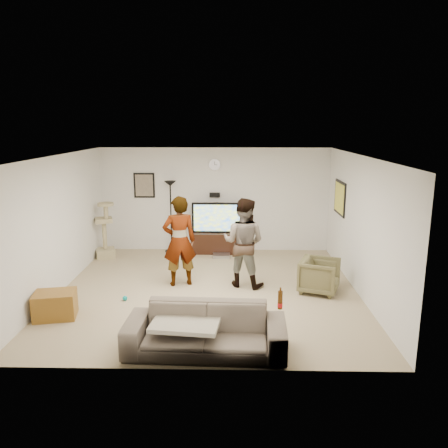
{
  "coord_description": "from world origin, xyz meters",
  "views": [
    {
      "loc": [
        0.46,
        -7.83,
        3.06
      ],
      "look_at": [
        0.28,
        0.2,
        1.23
      ],
      "focal_mm": 35.55,
      "sensor_mm": 36.0,
      "label": 1
    }
  ],
  "objects_px": {
    "tv_stand": "(218,242)",
    "armchair": "(319,276)",
    "beer_bottle": "(280,300)",
    "side_table": "(55,305)",
    "cat_tree": "(104,230)",
    "person_left": "(179,241)",
    "sofa": "(205,330)",
    "tv": "(218,218)",
    "floor_lamp": "(171,217)",
    "person_right": "(243,243)"
  },
  "relations": [
    {
      "from": "cat_tree",
      "to": "sofa",
      "type": "bearing_deg",
      "value": -58.88
    },
    {
      "from": "side_table",
      "to": "cat_tree",
      "type": "bearing_deg",
      "value": 92.26
    },
    {
      "from": "cat_tree",
      "to": "person_left",
      "type": "distance_m",
      "value": 2.63
    },
    {
      "from": "tv",
      "to": "armchair",
      "type": "distance_m",
      "value": 3.27
    },
    {
      "from": "person_left",
      "to": "side_table",
      "type": "height_order",
      "value": "person_left"
    },
    {
      "from": "armchair",
      "to": "person_left",
      "type": "bearing_deg",
      "value": 103.59
    },
    {
      "from": "tv_stand",
      "to": "cat_tree",
      "type": "distance_m",
      "value": 2.67
    },
    {
      "from": "tv_stand",
      "to": "cat_tree",
      "type": "height_order",
      "value": "cat_tree"
    },
    {
      "from": "sofa",
      "to": "armchair",
      "type": "height_order",
      "value": "sofa"
    },
    {
      "from": "side_table",
      "to": "armchair",
      "type": "bearing_deg",
      "value": 15.22
    },
    {
      "from": "cat_tree",
      "to": "sofa",
      "type": "distance_m",
      "value": 5.07
    },
    {
      "from": "floor_lamp",
      "to": "person_right",
      "type": "distance_m",
      "value": 2.83
    },
    {
      "from": "tv_stand",
      "to": "floor_lamp",
      "type": "bearing_deg",
      "value": 177.7
    },
    {
      "from": "floor_lamp",
      "to": "cat_tree",
      "type": "bearing_deg",
      "value": -161.23
    },
    {
      "from": "tv_stand",
      "to": "beer_bottle",
      "type": "relative_size",
      "value": 4.8
    },
    {
      "from": "sofa",
      "to": "beer_bottle",
      "type": "bearing_deg",
      "value": 2.41
    },
    {
      "from": "tv_stand",
      "to": "person_right",
      "type": "distance_m",
      "value": 2.37
    },
    {
      "from": "floor_lamp",
      "to": "beer_bottle",
      "type": "bearing_deg",
      "value": -66.19
    },
    {
      "from": "cat_tree",
      "to": "person_right",
      "type": "xyz_separation_m",
      "value": [
        3.18,
        -1.76,
        0.2
      ]
    },
    {
      "from": "person_left",
      "to": "tv_stand",
      "type": "bearing_deg",
      "value": -122.31
    },
    {
      "from": "beer_bottle",
      "to": "armchair",
      "type": "height_order",
      "value": "beer_bottle"
    },
    {
      "from": "cat_tree",
      "to": "armchair",
      "type": "relative_size",
      "value": 1.89
    },
    {
      "from": "tv_stand",
      "to": "floor_lamp",
      "type": "relative_size",
      "value": 0.7
    },
    {
      "from": "sofa",
      "to": "armchair",
      "type": "bearing_deg",
      "value": 51.26
    },
    {
      "from": "person_right",
      "to": "sofa",
      "type": "distance_m",
      "value": 2.68
    },
    {
      "from": "cat_tree",
      "to": "beer_bottle",
      "type": "relative_size",
      "value": 5.23
    },
    {
      "from": "beer_bottle",
      "to": "side_table",
      "type": "xyz_separation_m",
      "value": [
        -3.48,
        1.04,
        -0.55
      ]
    },
    {
      "from": "floor_lamp",
      "to": "beer_bottle",
      "type": "distance_m",
      "value": 5.28
    },
    {
      "from": "tv_stand",
      "to": "armchair",
      "type": "height_order",
      "value": "armchair"
    },
    {
      "from": "person_left",
      "to": "side_table",
      "type": "bearing_deg",
      "value": 24.18
    },
    {
      "from": "tv",
      "to": "beer_bottle",
      "type": "bearing_deg",
      "value": -78.06
    },
    {
      "from": "tv",
      "to": "armchair",
      "type": "bearing_deg",
      "value": -52.2
    },
    {
      "from": "cat_tree",
      "to": "person_left",
      "type": "bearing_deg",
      "value": -41.77
    },
    {
      "from": "person_right",
      "to": "side_table",
      "type": "relative_size",
      "value": 2.67
    },
    {
      "from": "person_left",
      "to": "beer_bottle",
      "type": "relative_size",
      "value": 6.96
    },
    {
      "from": "person_left",
      "to": "sofa",
      "type": "distance_m",
      "value": 2.72
    },
    {
      "from": "person_right",
      "to": "tv_stand",
      "type": "bearing_deg",
      "value": -55.65
    },
    {
      "from": "beer_bottle",
      "to": "armchair",
      "type": "relative_size",
      "value": 0.36
    },
    {
      "from": "tv",
      "to": "beer_bottle",
      "type": "relative_size",
      "value": 4.87
    },
    {
      "from": "floor_lamp",
      "to": "beer_bottle",
      "type": "height_order",
      "value": "floor_lamp"
    },
    {
      "from": "person_right",
      "to": "side_table",
      "type": "height_order",
      "value": "person_right"
    },
    {
      "from": "tv_stand",
      "to": "side_table",
      "type": "relative_size",
      "value": 1.88
    },
    {
      "from": "tv_stand",
      "to": "sofa",
      "type": "height_order",
      "value": "sofa"
    },
    {
      "from": "sofa",
      "to": "side_table",
      "type": "relative_size",
      "value": 3.41
    },
    {
      "from": "floor_lamp",
      "to": "tv_stand",
      "type": "bearing_deg",
      "value": -2.3
    },
    {
      "from": "beer_bottle",
      "to": "side_table",
      "type": "bearing_deg",
      "value": 163.45
    },
    {
      "from": "tv_stand",
      "to": "side_table",
      "type": "height_order",
      "value": "tv_stand"
    },
    {
      "from": "armchair",
      "to": "sofa",
      "type": "bearing_deg",
      "value": 159.77
    },
    {
      "from": "cat_tree",
      "to": "armchair",
      "type": "bearing_deg",
      "value": -24.5
    },
    {
      "from": "cat_tree",
      "to": "beer_bottle",
      "type": "xyz_separation_m",
      "value": [
        3.61,
        -4.33,
        0.11
      ]
    }
  ]
}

